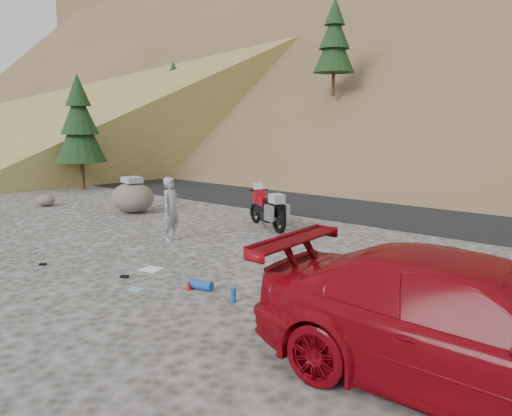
# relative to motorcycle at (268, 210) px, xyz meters

# --- Properties ---
(ground) EXTENTS (140.00, 140.00, 0.00)m
(ground) POSITION_rel_motorcycle_xyz_m (-0.44, -3.42, -0.54)
(ground) COLOR #3D3B38
(ground) RESTS_ON ground
(road) EXTENTS (120.00, 7.00, 0.05)m
(road) POSITION_rel_motorcycle_xyz_m (-0.44, 5.58, -0.54)
(road) COLOR black
(road) RESTS_ON ground
(conifer_verge) EXTENTS (2.20, 2.20, 5.04)m
(conifer_verge) POSITION_rel_motorcycle_xyz_m (-11.44, 1.08, 2.35)
(conifer_verge) COLOR #382814
(conifer_verge) RESTS_ON ground
(motorcycle) EXTENTS (1.99, 1.10, 1.26)m
(motorcycle) POSITION_rel_motorcycle_xyz_m (0.00, 0.00, 0.00)
(motorcycle) COLOR black
(motorcycle) RESTS_ON ground
(man) EXTENTS (0.50, 0.66, 1.64)m
(man) POSITION_rel_motorcycle_xyz_m (-1.03, -2.69, -0.54)
(man) COLOR #98979D
(man) RESTS_ON ground
(red_car) EXTENTS (5.37, 2.31, 1.54)m
(red_car) POSITION_rel_motorcycle_xyz_m (7.24, -5.34, -0.54)
(red_car) COLOR maroon
(red_car) RESTS_ON ground
(boulder) EXTENTS (1.95, 1.84, 1.18)m
(boulder) POSITION_rel_motorcycle_xyz_m (-5.06, -0.93, -0.02)
(boulder) COLOR #5E5A51
(boulder) RESTS_ON ground
(small_rock) EXTENTS (0.70, 0.63, 0.41)m
(small_rock) POSITION_rel_motorcycle_xyz_m (-8.51, -2.19, -0.33)
(small_rock) COLOR #5E5A51
(small_rock) RESTS_ON ground
(gear_white_cloth) EXTENTS (0.45, 0.41, 0.01)m
(gear_white_cloth) POSITION_rel_motorcycle_xyz_m (0.62, -4.67, -0.53)
(gear_white_cloth) COLOR white
(gear_white_cloth) RESTS_ON ground
(gear_blue_mat) EXTENTS (0.48, 0.28, 0.18)m
(gear_blue_mat) POSITION_rel_motorcycle_xyz_m (2.30, -4.86, -0.45)
(gear_blue_mat) COLOR #1A4A9F
(gear_blue_mat) RESTS_ON ground
(gear_bottle) EXTENTS (0.12, 0.12, 0.25)m
(gear_bottle) POSITION_rel_motorcycle_xyz_m (3.19, -4.96, -0.41)
(gear_bottle) COLOR #1A4A9F
(gear_bottle) RESTS_ON ground
(gear_funnel) EXTENTS (0.14, 0.14, 0.16)m
(gear_funnel) POSITION_rel_motorcycle_xyz_m (2.14, -5.01, -0.46)
(gear_funnel) COLOR red
(gear_funnel) RESTS_ON ground
(gear_glove_a) EXTENTS (0.18, 0.15, 0.04)m
(gear_glove_a) POSITION_rel_motorcycle_xyz_m (0.64, -5.34, -0.52)
(gear_glove_a) COLOR black
(gear_glove_a) RESTS_ON ground
(gear_glove_b) EXTENTS (0.17, 0.16, 0.05)m
(gear_glove_b) POSITION_rel_motorcycle_xyz_m (-1.41, -5.95, -0.52)
(gear_glove_b) COLOR black
(gear_glove_b) RESTS_ON ground
(gear_blue_cloth) EXTENTS (0.28, 0.22, 0.01)m
(gear_blue_cloth) POSITION_rel_motorcycle_xyz_m (1.39, -5.63, -0.53)
(gear_blue_cloth) COLOR #80ADC6
(gear_blue_cloth) RESTS_ON ground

